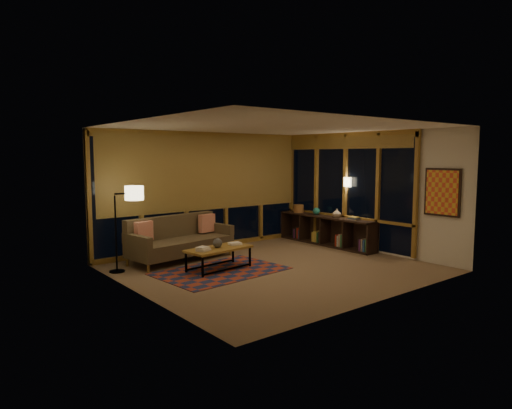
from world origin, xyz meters
TOP-DOWN VIEW (x-y plane):
  - floor at (0.00, 0.00)m, footprint 5.50×5.00m
  - ceiling at (0.00, 0.00)m, footprint 5.50×5.00m
  - walls at (0.00, 0.00)m, footprint 5.51×5.01m
  - window_wall_back at (0.00, 2.43)m, footprint 5.30×0.16m
  - window_wall_right at (2.68, 0.60)m, footprint 0.16×3.70m
  - wall_art at (2.71, -1.85)m, footprint 0.06×0.74m
  - wall_sconce at (2.62, 0.45)m, footprint 0.12×0.18m
  - sofa at (-1.08, 1.72)m, footprint 2.29×1.19m
  - pillow_left at (-1.86, 1.81)m, footprint 0.41×0.23m
  - pillow_right at (-0.30, 1.96)m, footprint 0.41×0.20m
  - area_rug at (-0.96, 0.44)m, footprint 2.44×1.73m
  - coffee_table at (-0.92, 0.57)m, footprint 1.34×0.73m
  - book_stack_a at (-1.30, 0.52)m, footprint 0.29×0.26m
  - book_stack_b at (-0.51, 0.61)m, footprint 0.25×0.22m
  - ceramic_pot at (-0.93, 0.59)m, footprint 0.22×0.22m
  - floor_lamp at (-2.50, 1.62)m, footprint 0.56×0.38m
  - bookshelf at (2.49, 1.00)m, footprint 0.40×2.83m
  - basket at (2.47, 1.93)m, footprint 0.27×0.27m
  - teal_bowl at (2.49, 1.31)m, footprint 0.19×0.19m
  - vase at (2.49, 0.65)m, footprint 0.25×0.25m
  - shelf_book_stack at (2.49, 0.13)m, footprint 0.25×0.31m

SIDE VIEW (x-z plane):
  - floor at x=0.00m, z-range -0.01..0.01m
  - area_rug at x=-0.96m, z-range 0.00..0.01m
  - coffee_table at x=-0.92m, z-range 0.00..0.43m
  - bookshelf at x=2.49m, z-range 0.00..0.71m
  - sofa at x=-1.08m, z-range 0.00..0.90m
  - book_stack_b at x=-0.51m, z-range 0.43..0.47m
  - book_stack_a at x=-1.30m, z-range 0.43..0.50m
  - ceramic_pot at x=-0.93m, z-range 0.43..0.61m
  - pillow_left at x=-1.86m, z-range 0.45..0.83m
  - pillow_right at x=-0.30m, z-range 0.45..0.84m
  - shelf_book_stack at x=2.49m, z-range 0.71..0.78m
  - teal_bowl at x=2.49m, z-range 0.71..0.89m
  - floor_lamp at x=-2.50m, z-range 0.00..1.61m
  - basket at x=2.47m, z-range 0.71..0.90m
  - vase at x=2.49m, z-range 0.71..0.92m
  - walls at x=0.00m, z-range 0.00..2.70m
  - window_wall_back at x=0.00m, z-range 0.05..2.65m
  - window_wall_right at x=2.68m, z-range 0.05..2.65m
  - wall_art at x=2.71m, z-range 0.98..1.92m
  - wall_sconce at x=2.62m, z-range 1.44..1.66m
  - ceiling at x=0.00m, z-range 2.70..2.71m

